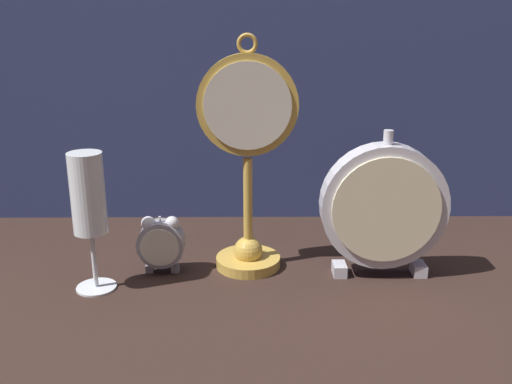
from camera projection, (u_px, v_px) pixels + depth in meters
name	position (u px, v px, depth m)	size (l,w,h in m)	color
ground_plane	(257.00, 294.00, 0.81)	(4.00, 4.00, 0.00)	black
fabric_backdrop_drape	(255.00, 11.00, 1.01)	(1.50, 0.01, 0.77)	navy
pocket_watch_on_stand	(248.00, 164.00, 0.85)	(0.15, 0.10, 0.36)	gold
alarm_clock_twin_bell	(161.00, 242.00, 0.87)	(0.07, 0.03, 0.09)	gray
mantel_clock_silver	(384.00, 207.00, 0.84)	(0.19, 0.04, 0.22)	silver
champagne_flute	(89.00, 203.00, 0.79)	(0.06, 0.06, 0.20)	silver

